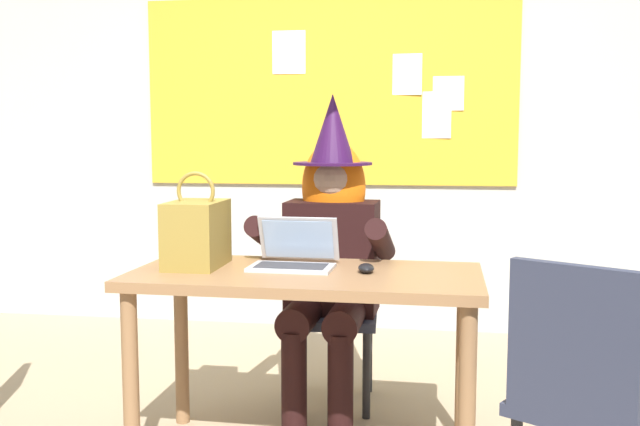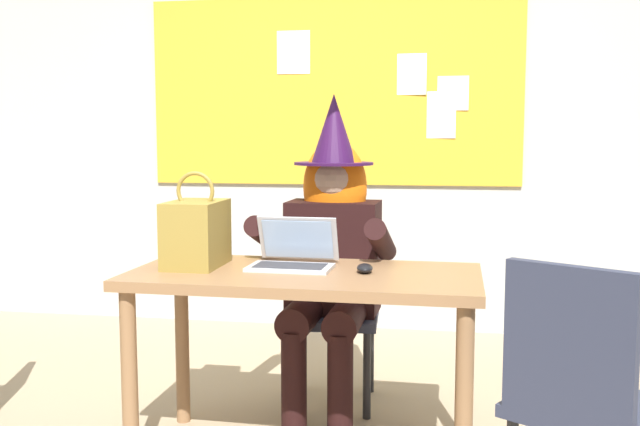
# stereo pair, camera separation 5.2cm
# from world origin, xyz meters

# --- Properties ---
(wall_back_bulletin) EXTENTS (6.47, 2.18, 2.69)m
(wall_back_bulletin) POSITION_xyz_m (0.00, 1.98, 1.36)
(wall_back_bulletin) COLOR #B2B2AD
(wall_back_bulletin) RESTS_ON ground
(desk_main) EXTENTS (1.35, 0.66, 0.74)m
(desk_main) POSITION_xyz_m (0.19, -0.01, 0.64)
(desk_main) COLOR #8E6642
(desk_main) RESTS_ON ground
(chair_at_desk) EXTENTS (0.44, 0.44, 0.89)m
(chair_at_desk) POSITION_xyz_m (0.21, 0.67, 0.50)
(chair_at_desk) COLOR #2D3347
(chair_at_desk) RESTS_ON ground
(person_costumed) EXTENTS (0.61, 0.65, 1.45)m
(person_costumed) POSITION_xyz_m (0.21, 0.55, 0.79)
(person_costumed) COLOR black
(person_costumed) RESTS_ON ground
(laptop) EXTENTS (0.33, 0.28, 0.19)m
(laptop) POSITION_xyz_m (0.13, 0.08, 0.79)
(laptop) COLOR #B7B7BC
(laptop) RESTS_ON desk_main
(computer_mouse) EXTENTS (0.07, 0.11, 0.03)m
(computer_mouse) POSITION_xyz_m (0.42, 0.01, 0.76)
(computer_mouse) COLOR black
(computer_mouse) RESTS_ON desk_main
(handbag) EXTENTS (0.20, 0.30, 0.38)m
(handbag) POSITION_xyz_m (-0.25, 0.03, 0.88)
(handbag) COLOR olive
(handbag) RESTS_ON desk_main
(chair_extra_corner) EXTENTS (0.58, 0.58, 0.90)m
(chair_extra_corner) POSITION_xyz_m (1.12, -0.49, 0.50)
(chair_extra_corner) COLOR #2D3347
(chair_extra_corner) RESTS_ON ground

